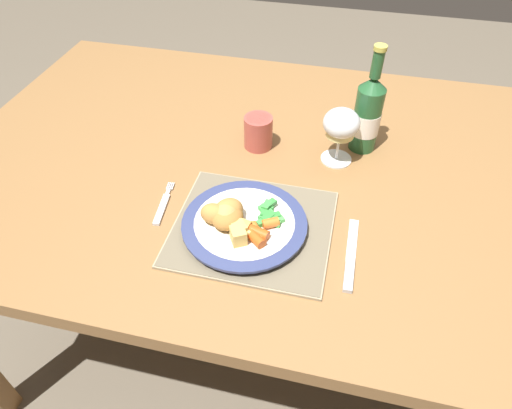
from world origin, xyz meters
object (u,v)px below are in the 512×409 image
at_px(dinner_plate, 244,225).
at_px(wine_glass, 341,126).
at_px(table_knife, 350,260).
at_px(dining_table, 278,186).
at_px(fork, 163,206).
at_px(bottle, 367,114).
at_px(drinking_cup, 258,131).

xyz_separation_m(dinner_plate, wine_glass, (0.15, 0.27, 0.08)).
relative_size(table_knife, wine_glass, 1.34).
bearing_deg(table_knife, wine_glass, 100.98).
relative_size(dining_table, table_knife, 8.63).
bearing_deg(wine_glass, fork, -144.04).
bearing_deg(dining_table, dinner_plate, -96.35).
xyz_separation_m(dinner_plate, bottle, (0.21, 0.34, 0.08)).
bearing_deg(drinking_cup, wine_glass, -3.47).
bearing_deg(wine_glass, bottle, 49.77).
height_order(wine_glass, drinking_cup, wine_glass).
bearing_deg(dinner_plate, dining_table, 83.65).
bearing_deg(fork, table_knife, -8.15).
height_order(fork, drinking_cup, drinking_cup).
height_order(dinner_plate, fork, dinner_plate).
bearing_deg(dining_table, drinking_cup, 139.71).
distance_m(table_knife, bottle, 0.38).
bearing_deg(bottle, dining_table, -149.81).
xyz_separation_m(dinner_plate, table_knife, (0.21, -0.03, -0.01)).
xyz_separation_m(dining_table, bottle, (0.18, 0.11, 0.17)).
height_order(table_knife, bottle, bottle).
relative_size(table_knife, bottle, 0.71).
bearing_deg(table_knife, dining_table, 125.70).
xyz_separation_m(wine_glass, drinking_cup, (-0.19, 0.01, -0.05)).
height_order(dining_table, dinner_plate, dinner_plate).
bearing_deg(wine_glass, dinner_plate, -119.54).
bearing_deg(wine_glass, table_knife, -79.02).
xyz_separation_m(table_knife, drinking_cup, (-0.25, 0.31, 0.04)).
relative_size(dining_table, bottle, 6.09).
relative_size(fork, wine_glass, 0.96).
height_order(wine_glass, bottle, bottle).
relative_size(fork, bottle, 0.50).
xyz_separation_m(fork, drinking_cup, (0.15, 0.26, 0.04)).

